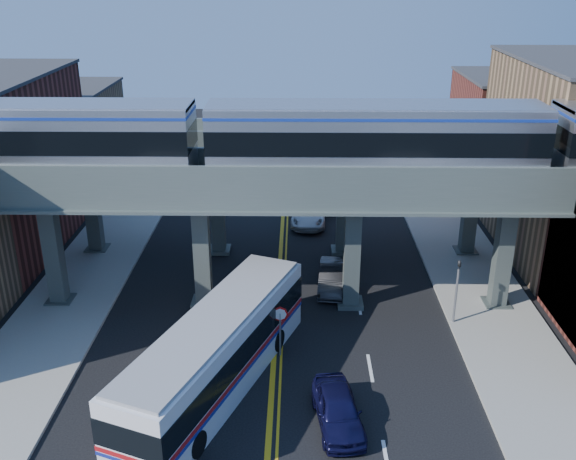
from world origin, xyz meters
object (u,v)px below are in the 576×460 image
(traffic_signal, at_px, (457,285))
(car_lane_c, at_px, (309,213))
(transit_bus, at_px, (216,353))
(car_lane_d, at_px, (329,191))
(stop_sign, at_px, (280,323))
(car_lane_a, at_px, (338,409))
(car_lane_b, at_px, (333,277))
(transit_train, at_px, (375,137))

(traffic_signal, bearing_deg, car_lane_c, 117.12)
(transit_bus, relative_size, car_lane_d, 2.12)
(stop_sign, bearing_deg, transit_bus, -137.24)
(car_lane_a, xyz_separation_m, car_lane_d, (0.81, 26.59, 0.18))
(car_lane_c, bearing_deg, stop_sign, -90.61)
(stop_sign, distance_m, car_lane_b, 7.55)
(stop_sign, distance_m, car_lane_d, 21.89)
(traffic_signal, distance_m, car_lane_c, 16.00)
(car_lane_b, bearing_deg, car_lane_a, -86.95)
(transit_train, xyz_separation_m, transit_bus, (-7.27, -7.49, -7.69))
(stop_sign, relative_size, car_lane_c, 0.51)
(car_lane_b, relative_size, car_lane_c, 0.86)
(traffic_signal, height_order, car_lane_c, traffic_signal)
(car_lane_a, relative_size, car_lane_b, 0.97)
(stop_sign, height_order, car_lane_a, stop_sign)
(transit_bus, bearing_deg, car_lane_d, 7.30)
(traffic_signal, distance_m, car_lane_d, 19.51)
(stop_sign, relative_size, traffic_signal, 0.64)
(transit_train, bearing_deg, transit_bus, -134.12)
(traffic_signal, bearing_deg, car_lane_d, 106.81)
(transit_bus, relative_size, car_lane_a, 3.09)
(transit_train, xyz_separation_m, car_lane_c, (-2.93, 12.17, -8.71))
(car_lane_c, bearing_deg, transit_train, -71.61)
(transit_bus, bearing_deg, traffic_signal, -43.46)
(car_lane_a, distance_m, car_lane_b, 11.89)
(transit_train, distance_m, traffic_signal, 8.57)
(stop_sign, xyz_separation_m, transit_bus, (-2.70, -2.49, -0.03))
(transit_train, distance_m, transit_bus, 12.97)
(car_lane_c, bearing_deg, traffic_signal, -58.01)
(car_lane_b, relative_size, car_lane_d, 0.71)
(transit_bus, bearing_deg, car_lane_c, 8.74)
(transit_train, relative_size, stop_sign, 19.41)
(traffic_signal, xyz_separation_m, car_lane_b, (-6.08, 3.92, -1.57))
(transit_train, height_order, car_lane_d, transit_train)
(transit_train, relative_size, car_lane_c, 9.93)
(car_lane_b, bearing_deg, traffic_signal, -28.06)
(stop_sign, height_order, car_lane_d, stop_sign)
(car_lane_a, xyz_separation_m, car_lane_b, (0.36, 11.88, -0.00))
(transit_train, distance_m, car_lane_c, 15.24)
(car_lane_b, bearing_deg, car_lane_d, 93.04)
(car_lane_b, height_order, car_lane_d, car_lane_d)
(transit_train, relative_size, car_lane_b, 11.57)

